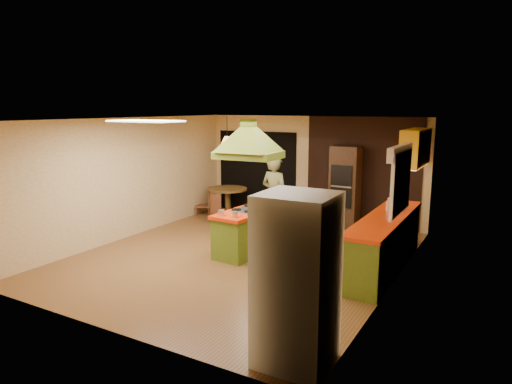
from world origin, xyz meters
The scene contains 21 objects.
ground centered at (0.00, 0.00, 0.00)m, with size 6.50×6.50×0.00m, color brown.
room_walls centered at (0.00, 0.00, 1.25)m, with size 5.50×6.50×6.50m.
ceiling_plane centered at (0.00, 0.00, 2.50)m, with size 6.50×6.50×0.00m, color silver.
brick_panel centered at (1.25, 3.23, 1.25)m, with size 2.64×0.03×2.50m, color #381E14.
nook_opening centered at (-1.50, 3.23, 1.05)m, with size 2.20×0.03×2.10m, color black.
right_counter centered at (2.45, 0.60, 0.46)m, with size 0.62×3.05×0.92m.
upper_cabinets centered at (2.57, 2.20, 1.95)m, with size 0.34×1.40×0.70m, color yellow.
window_right centered at (2.70, 0.40, 1.77)m, with size 0.12×1.35×1.06m.
fluor_panel centered at (-1.10, -1.20, 2.48)m, with size 1.20×0.60×0.03m, color white.
kitchen_island centered at (-0.01, 0.28, 0.42)m, with size 0.75×1.66×0.83m.
range_hood centered at (-0.01, 0.28, 2.25)m, with size 1.16×0.86×0.80m.
man centered at (-0.06, 1.44, 0.87)m, with size 0.63×0.41×1.73m, color brown.
refrigerator centered at (2.35, -2.76, 0.93)m, with size 0.76×0.72×1.86m, color white.
wall_oven centered at (0.96, 2.95, 0.93)m, with size 0.63×0.62×1.86m.
dining_table centered at (-1.90, 2.47, 0.51)m, with size 0.97×0.97×0.73m.
chair_left centered at (-2.60, 2.37, 0.34)m, with size 0.38×0.38×0.69m, color brown, non-canonical shape.
chair_near centered at (-1.65, 1.82, 0.36)m, with size 0.39×0.39×0.72m, color brown, non-canonical shape.
pendant_lamp centered at (-1.90, 2.47, 1.90)m, with size 0.32×0.32×0.21m, color #FF9E3F.
canister_large centered at (2.40, 1.93, 1.02)m, with size 0.14×0.14×0.20m, color #F3E6C3.
canister_medium centered at (2.40, 1.20, 1.02)m, with size 0.14×0.14×0.20m, color #FFECCD.
canister_small centered at (2.40, 1.05, 1.00)m, with size 0.12×0.12×0.17m, color beige.
Camera 1 is at (4.20, -6.89, 2.72)m, focal length 32.00 mm.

